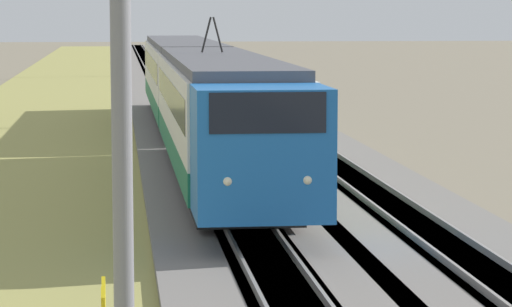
# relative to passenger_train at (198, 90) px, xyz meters

# --- Properties ---
(ballast_main) EXTENTS (240.00, 4.40, 0.30)m
(ballast_main) POSITION_rel_passenger_train_xyz_m (13.59, 0.00, -2.19)
(ballast_main) COLOR slate
(ballast_main) RESTS_ON ground
(ballast_adjacent) EXTENTS (240.00, 4.40, 0.30)m
(ballast_adjacent) POSITION_rel_passenger_train_xyz_m (13.59, -3.91, -2.19)
(ballast_adjacent) COLOR slate
(ballast_adjacent) RESTS_ON ground
(track_main) EXTENTS (240.00, 1.57, 0.45)m
(track_main) POSITION_rel_passenger_train_xyz_m (13.59, 0.00, -2.18)
(track_main) COLOR #4C4238
(track_main) RESTS_ON ground
(track_adjacent) EXTENTS (240.00, 1.57, 0.45)m
(track_adjacent) POSITION_rel_passenger_train_xyz_m (13.59, -3.91, -2.18)
(track_adjacent) COLOR #4C4238
(track_adjacent) RESTS_ON ground
(grass_verge) EXTENTS (240.00, 10.96, 0.12)m
(grass_verge) POSITION_rel_passenger_train_xyz_m (13.59, 5.35, -2.28)
(grass_verge) COLOR #99934C
(grass_verge) RESTS_ON ground
(passenger_train) EXTENTS (40.26, 2.87, 5.00)m
(passenger_train) POSITION_rel_passenger_train_xyz_m (0.00, 0.00, 0.00)
(passenger_train) COLOR blue
(passenger_train) RESTS_ON ground
(catenary_mast_near) EXTENTS (0.22, 2.56, 9.10)m
(catenary_mast_near) POSITION_rel_passenger_train_xyz_m (-30.70, 2.78, 2.36)
(catenary_mast_near) COLOR slate
(catenary_mast_near) RESTS_ON ground
(catenary_mast_mid) EXTENTS (0.22, 2.56, 9.39)m
(catenary_mast_mid) POSITION_rel_passenger_train_xyz_m (10.61, 2.78, 2.51)
(catenary_mast_mid) COLOR slate
(catenary_mast_mid) RESTS_ON ground
(catenary_mast_far) EXTENTS (0.22, 2.56, 9.30)m
(catenary_mast_far) POSITION_rel_passenger_train_xyz_m (51.92, 2.78, 2.46)
(catenary_mast_far) COLOR slate
(catenary_mast_far) RESTS_ON ground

